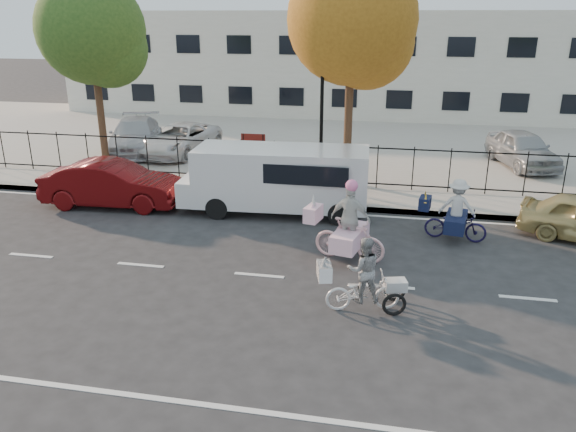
% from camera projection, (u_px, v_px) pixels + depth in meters
% --- Properties ---
extents(ground, '(120.00, 120.00, 0.00)m').
position_uv_depth(ground, '(259.00, 275.00, 13.24)').
color(ground, '#333334').
extents(road_markings, '(60.00, 9.52, 0.01)m').
position_uv_depth(road_markings, '(259.00, 275.00, 13.24)').
color(road_markings, silver).
rests_on(road_markings, ground).
extents(curb, '(60.00, 0.10, 0.15)m').
position_uv_depth(curb, '(297.00, 205.00, 17.88)').
color(curb, '#A8A399').
rests_on(curb, ground).
extents(sidewalk, '(60.00, 2.20, 0.15)m').
position_uv_depth(sidewalk, '(302.00, 195.00, 18.85)').
color(sidewalk, '#A8A399').
rests_on(sidewalk, ground).
extents(parking_lot, '(60.00, 15.60, 0.15)m').
position_uv_depth(parking_lot, '(333.00, 140.00, 27.07)').
color(parking_lot, '#A8A399').
rests_on(parking_lot, ground).
extents(iron_fence, '(58.00, 0.06, 1.50)m').
position_uv_depth(iron_fence, '(308.00, 163.00, 19.59)').
color(iron_fence, black).
rests_on(iron_fence, sidewalk).
extents(building, '(34.00, 10.00, 6.00)m').
position_uv_depth(building, '(353.00, 61.00, 35.31)').
color(building, silver).
rests_on(building, ground).
extents(lamppost, '(0.36, 0.36, 4.33)m').
position_uv_depth(lamppost, '(322.00, 102.00, 18.38)').
color(lamppost, black).
rests_on(lamppost, sidewalk).
extents(street_sign, '(0.85, 0.06, 1.80)m').
position_uv_depth(street_sign, '(253.00, 149.00, 19.37)').
color(street_sign, black).
rests_on(street_sign, sidewalk).
extents(zebra_trike, '(1.89, 1.06, 1.62)m').
position_uv_depth(zebra_trike, '(363.00, 282.00, 11.52)').
color(zebra_trike, white).
rests_on(zebra_trike, ground).
extents(unicorn_bike, '(2.12, 1.52, 2.09)m').
position_uv_depth(unicorn_bike, '(348.00, 231.00, 13.85)').
color(unicorn_bike, '#FCBFC4').
rests_on(unicorn_bike, ground).
extents(bull_bike, '(1.88, 1.31, 1.71)m').
position_uv_depth(bull_bike, '(455.00, 216.00, 15.13)').
color(bull_bike, '#151035').
rests_on(bull_bike, ground).
extents(white_van, '(5.78, 2.20, 2.02)m').
position_uv_depth(white_van, '(278.00, 177.00, 17.11)').
color(white_van, white).
rests_on(white_van, ground).
extents(red_sedan, '(4.48, 1.78, 1.45)m').
position_uv_depth(red_sedan, '(113.00, 184.00, 17.81)').
color(red_sedan, '#54090B').
rests_on(red_sedan, ground).
extents(pedestrian, '(0.59, 0.40, 1.57)m').
position_uv_depth(pedestrian, '(219.00, 164.00, 19.39)').
color(pedestrian, black).
rests_on(pedestrian, sidewalk).
extents(lot_car_a, '(3.32, 5.23, 1.41)m').
position_uv_depth(lot_car_a, '(135.00, 136.00, 24.26)').
color(lot_car_a, '#B5B7BD').
rests_on(lot_car_a, parking_lot).
extents(lot_car_b, '(2.70, 4.82, 1.27)m').
position_uv_depth(lot_car_b, '(180.00, 139.00, 23.90)').
color(lot_car_b, silver).
rests_on(lot_car_b, parking_lot).
extents(lot_car_d, '(2.65, 4.37, 1.39)m').
position_uv_depth(lot_car_d, '(522.00, 149.00, 21.95)').
color(lot_car_d, '#A1A5A8').
rests_on(lot_car_d, parking_lot).
extents(tree_west, '(3.95, 3.95, 7.24)m').
position_uv_depth(tree_west, '(96.00, 36.00, 20.60)').
color(tree_west, '#442D1D').
rests_on(tree_west, ground).
extents(tree_mid, '(4.24, 4.24, 7.78)m').
position_uv_depth(tree_mid, '(356.00, 26.00, 18.20)').
color(tree_mid, '#442D1D').
rests_on(tree_mid, ground).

